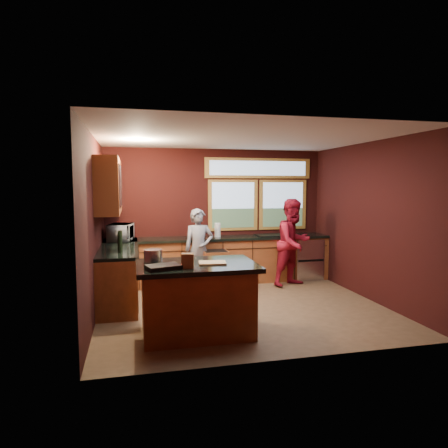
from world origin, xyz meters
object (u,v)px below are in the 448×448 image
object	(u,v)px
island	(197,298)
person_grey	(199,249)
cutting_board	(212,263)
stock_pot	(153,256)
person_red	(294,242)

from	to	relation	value
island	person_grey	world-z (taller)	person_grey
cutting_board	stock_pot	bearing A→B (deg)	165.07
person_grey	person_red	size ratio (longest dim) A/B	0.90
person_grey	person_red	bearing A→B (deg)	-6.55
island	cutting_board	distance (m)	0.52
stock_pot	person_grey	bearing A→B (deg)	65.51
person_grey	cutting_board	bearing A→B (deg)	-98.65
cutting_board	person_red	bearing A→B (deg)	46.78
cutting_board	person_grey	bearing A→B (deg)	85.10
stock_pot	cutting_board	bearing A→B (deg)	-14.93
island	stock_pot	bearing A→B (deg)	164.74
person_red	cutting_board	bearing A→B (deg)	-155.93
cutting_board	stock_pot	xyz separation A→B (m)	(-0.75, 0.20, 0.08)
island	person_grey	distance (m)	2.28
island	stock_pot	distance (m)	0.80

